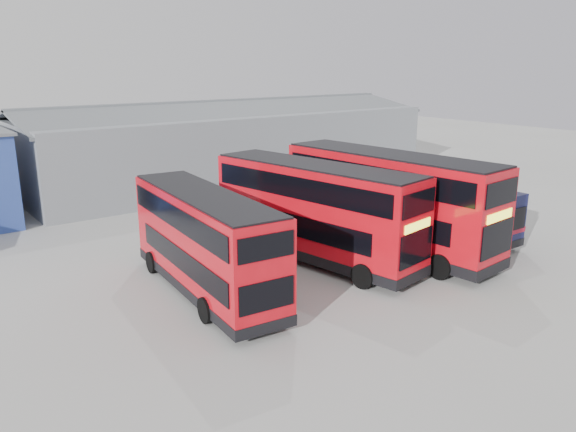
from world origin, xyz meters
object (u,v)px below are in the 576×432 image
(double_decker_left, at_px, (205,244))
(double_decker_right, at_px, (388,203))
(maintenance_shed, at_px, (226,143))
(double_decker_centre, at_px, (315,213))
(single_decker_blue, at_px, (424,205))

(double_decker_left, relative_size, double_decker_right, 0.86)
(maintenance_shed, bearing_deg, double_decker_right, -99.53)
(double_decker_centre, bearing_deg, double_decker_right, -25.41)
(double_decker_centre, height_order, double_decker_right, double_decker_right)
(maintenance_shed, xyz_separation_m, double_decker_right, (-3.32, -19.79, -0.31))
(single_decker_blue, bearing_deg, double_decker_right, 17.72)
(maintenance_shed, relative_size, single_decker_blue, 2.96)
(maintenance_shed, xyz_separation_m, single_decker_blue, (0.68, -18.67, -1.23))
(double_decker_left, xyz_separation_m, double_decker_right, (9.20, -0.67, 0.33))
(double_decker_centre, relative_size, single_decker_blue, 1.02)
(double_decker_left, distance_m, double_decker_centre, 5.71)
(double_decker_centre, xyz_separation_m, single_decker_blue, (7.50, 0.07, -0.79))
(maintenance_shed, bearing_deg, double_decker_left, -123.22)
(double_decker_centre, bearing_deg, single_decker_blue, -8.14)
(maintenance_shed, bearing_deg, double_decker_centre, -110.00)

